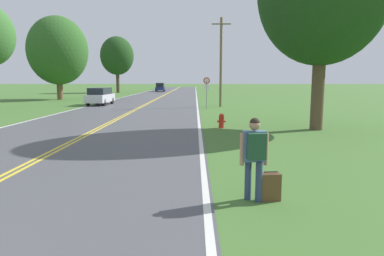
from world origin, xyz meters
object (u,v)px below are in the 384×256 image
(fire_hydrant, at_px, (221,121))
(tree_behind_sign, at_px, (58,51))
(tree_right_cluster, at_px, (117,56))
(car_dark_blue_suv_approaching, at_px, (160,87))
(traffic_sign, at_px, (207,85))
(hitchhiker_person, at_px, (255,151))
(car_red_hatchback_mid_near, at_px, (161,86))
(suitcase, at_px, (270,187))
(car_silver_suv_nearest, at_px, (100,96))

(fire_hydrant, relative_size, tree_behind_sign, 0.07)
(tree_right_cluster, xyz_separation_m, car_dark_blue_suv_approaching, (7.77, 6.81, -6.23))
(fire_hydrant, xyz_separation_m, traffic_sign, (-0.41, 11.83, 1.73))
(hitchhiker_person, distance_m, tree_right_cluster, 63.78)
(tree_behind_sign, bearing_deg, car_red_hatchback_mid_near, 78.55)
(suitcase, xyz_separation_m, car_red_hatchback_mid_near, (-10.45, 81.51, 0.53))
(car_silver_suv_nearest, relative_size, car_dark_blue_suv_approaching, 1.02)
(traffic_sign, height_order, tree_right_cluster, tree_right_cluster)
(hitchhiker_person, height_order, tree_behind_sign, tree_behind_sign)
(suitcase, height_order, car_red_hatchback_mid_near, car_red_hatchback_mid_near)
(hitchhiker_person, xyz_separation_m, fire_hydrant, (0.17, 11.27, -0.71))
(suitcase, relative_size, traffic_sign, 0.23)
(fire_hydrant, relative_size, tree_right_cluster, 0.07)
(hitchhiker_person, relative_size, car_silver_suv_nearest, 0.39)
(hitchhiker_person, height_order, car_red_hatchback_mid_near, hitchhiker_person)
(suitcase, distance_m, fire_hydrant, 11.21)
(suitcase, distance_m, car_dark_blue_suv_approaching, 68.66)
(fire_hydrant, height_order, tree_right_cluster, tree_right_cluster)
(fire_hydrant, height_order, car_dark_blue_suv_approaching, car_dark_blue_suv_approaching)
(fire_hydrant, bearing_deg, car_dark_blue_suv_approaching, 99.00)
(fire_hydrant, distance_m, car_red_hatchback_mid_near, 71.04)
(traffic_sign, height_order, tree_behind_sign, tree_behind_sign)
(tree_right_cluster, bearing_deg, suitcase, -74.51)
(tree_right_cluster, bearing_deg, fire_hydrant, -71.46)
(hitchhiker_person, xyz_separation_m, traffic_sign, (-0.24, 23.10, 1.02))
(fire_hydrant, relative_size, car_dark_blue_suv_approaching, 0.17)
(tree_right_cluster, bearing_deg, car_dark_blue_suv_approaching, 41.26)
(tree_right_cluster, xyz_separation_m, car_red_hatchback_mid_near, (6.52, 20.29, -6.39))
(fire_hydrant, distance_m, traffic_sign, 11.96)
(hitchhiker_person, height_order, car_dark_blue_suv_approaching, car_dark_blue_suv_approaching)
(car_dark_blue_suv_approaching, bearing_deg, tree_right_cluster, 130.39)
(tree_behind_sign, bearing_deg, tree_right_cluster, 84.27)
(car_red_hatchback_mid_near, bearing_deg, car_dark_blue_suv_approaching, -174.36)
(traffic_sign, distance_m, car_red_hatchback_mid_near, 59.31)
(suitcase, bearing_deg, fire_hydrant, -3.92)
(fire_hydrant, relative_size, car_silver_suv_nearest, 0.17)
(car_silver_suv_nearest, distance_m, car_red_hatchback_mid_near, 53.30)
(fire_hydrant, xyz_separation_m, tree_right_cluster, (-16.77, 50.01, 6.81))
(car_red_hatchback_mid_near, bearing_deg, car_silver_suv_nearest, 179.28)
(tree_right_cluster, relative_size, car_dark_blue_suv_approaching, 2.38)
(suitcase, relative_size, tree_right_cluster, 0.06)
(suitcase, height_order, tree_behind_sign, tree_behind_sign)
(suitcase, xyz_separation_m, car_silver_suv_nearest, (-11.44, 28.22, 0.64))
(tree_behind_sign, height_order, tree_right_cluster, tree_right_cluster)
(car_red_hatchback_mid_near, bearing_deg, tree_right_cluster, 162.53)
(suitcase, height_order, traffic_sign, traffic_sign)
(hitchhiker_person, distance_m, car_red_hatchback_mid_near, 82.19)
(hitchhiker_person, xyz_separation_m, suitcase, (0.37, 0.06, -0.81))
(suitcase, distance_m, tree_behind_sign, 42.78)
(fire_hydrant, bearing_deg, tree_right_cluster, 108.54)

